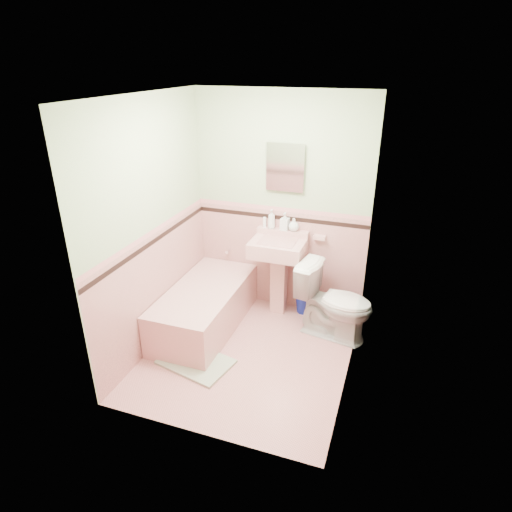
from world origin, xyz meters
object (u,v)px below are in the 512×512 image
(medicine_cabinet, at_px, (285,167))
(soap_bottle_left, at_px, (272,219))
(shoe, at_px, (198,363))
(toilet, at_px, (335,302))
(soap_bottle_mid, at_px, (285,221))
(bucket, at_px, (305,303))
(soap_bottle_right, at_px, (294,225))
(bathtub, at_px, (205,309))
(sink, at_px, (277,278))

(medicine_cabinet, bearing_deg, soap_bottle_left, -167.62)
(shoe, bearing_deg, toilet, 47.17)
(soap_bottle_mid, distance_m, bucket, 1.02)
(soap_bottle_left, height_order, shoe, soap_bottle_left)
(soap_bottle_left, bearing_deg, soap_bottle_right, 0.00)
(medicine_cabinet, xyz_separation_m, soap_bottle_left, (-0.14, -0.03, -0.59))
(bathtub, distance_m, soap_bottle_mid, 1.32)
(toilet, xyz_separation_m, shoe, (-1.14, -1.00, -0.35))
(bathtub, distance_m, medicine_cabinet, 1.78)
(medicine_cabinet, xyz_separation_m, soap_bottle_right, (0.12, -0.03, -0.63))
(soap_bottle_left, distance_m, toilet, 1.17)
(bucket, bearing_deg, soap_bottle_left, 174.96)
(soap_bottle_right, bearing_deg, soap_bottle_mid, 180.00)
(soap_bottle_right, relative_size, shoe, 0.95)
(bathtub, distance_m, soap_bottle_right, 1.37)
(soap_bottle_left, relative_size, bucket, 0.94)
(sink, relative_size, shoe, 5.95)
(soap_bottle_mid, bearing_deg, bucket, -7.72)
(soap_bottle_right, xyz_separation_m, toilet, (0.58, -0.41, -0.66))
(toilet, bearing_deg, bucket, 57.73)
(medicine_cabinet, xyz_separation_m, shoe, (-0.44, -1.43, -1.64))
(soap_bottle_left, xyz_separation_m, toilet, (0.84, -0.41, -0.70))
(bathtub, bearing_deg, shoe, -70.79)
(medicine_cabinet, relative_size, shoe, 2.85)
(sink, height_order, bucket, sink)
(sink, bearing_deg, soap_bottle_mid, 84.20)
(medicine_cabinet, xyz_separation_m, toilet, (0.70, -0.44, -1.29))
(medicine_cabinet, height_order, toilet, medicine_cabinet)
(medicine_cabinet, height_order, bucket, medicine_cabinet)
(medicine_cabinet, bearing_deg, toilet, -31.77)
(soap_bottle_left, relative_size, soap_bottle_mid, 1.10)
(medicine_cabinet, distance_m, toilet, 1.53)
(bathtub, height_order, soap_bottle_right, soap_bottle_right)
(medicine_cabinet, xyz_separation_m, soap_bottle_mid, (0.02, -0.03, -0.60))
(soap_bottle_right, height_order, shoe, soap_bottle_right)
(shoe, bearing_deg, sink, 76.33)
(sink, xyz_separation_m, soap_bottle_left, (-0.14, 0.18, 0.64))
(medicine_cabinet, bearing_deg, soap_bottle_mid, -58.63)
(sink, relative_size, soap_bottle_left, 4.27)
(bathtub, xyz_separation_m, bucket, (0.99, 0.67, -0.11))
(soap_bottle_left, height_order, soap_bottle_mid, soap_bottle_left)
(sink, distance_m, toilet, 0.74)
(sink, bearing_deg, soap_bottle_right, 55.67)
(sink, bearing_deg, toilet, -17.80)
(medicine_cabinet, height_order, shoe, medicine_cabinet)
(toilet, relative_size, shoe, 5.20)
(soap_bottle_right, bearing_deg, medicine_cabinet, 166.28)
(soap_bottle_mid, distance_m, soap_bottle_right, 0.11)
(sink, xyz_separation_m, soap_bottle_mid, (0.02, 0.18, 0.63))
(soap_bottle_left, distance_m, soap_bottle_mid, 0.16)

